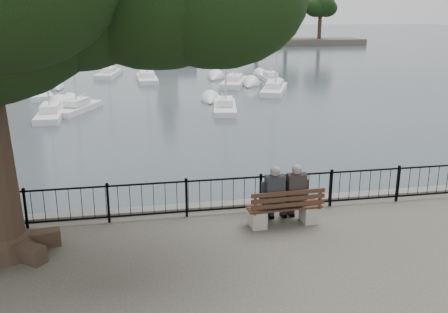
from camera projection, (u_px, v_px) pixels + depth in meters
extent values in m
cube|color=#5B5951|center=(221.00, 223.00, 13.97)|extent=(200.00, 0.40, 1.20)
plane|color=#2B353B|center=(139.00, 39.00, 108.38)|extent=(260.00, 260.00, 0.00)
cube|color=black|center=(224.00, 179.00, 13.08)|extent=(22.00, 0.04, 0.04)
cube|color=black|center=(224.00, 208.00, 13.31)|extent=(22.00, 0.04, 0.04)
cube|color=gray|center=(258.00, 219.00, 12.50)|extent=(0.39, 0.50, 0.44)
cube|color=gray|center=(309.00, 214.00, 12.81)|extent=(0.39, 0.50, 0.44)
cube|color=#321C11|center=(284.00, 207.00, 12.58)|extent=(1.93, 0.62, 0.04)
cube|color=#321C11|center=(288.00, 199.00, 12.23)|extent=(1.91, 0.14, 0.42)
cube|color=black|center=(273.00, 203.00, 12.49)|extent=(0.40, 0.34, 0.25)
cube|color=black|center=(275.00, 189.00, 12.27)|extent=(0.48, 0.28, 0.64)
sphere|color=tan|center=(275.00, 171.00, 12.18)|extent=(0.24, 0.24, 0.24)
ellipsoid|color=gray|center=(275.00, 170.00, 12.15)|extent=(0.25, 0.25, 0.22)
cube|color=black|center=(269.00, 212.00, 12.88)|extent=(0.36, 0.48, 0.48)
cube|color=black|center=(294.00, 201.00, 12.62)|extent=(0.40, 0.34, 0.25)
cube|color=black|center=(296.00, 187.00, 12.39)|extent=(0.48, 0.28, 0.64)
sphere|color=tan|center=(297.00, 170.00, 12.31)|extent=(0.24, 0.24, 0.24)
ellipsoid|color=gray|center=(297.00, 169.00, 12.27)|extent=(0.25, 0.25, 0.22)
cube|color=black|center=(289.00, 210.00, 13.01)|extent=(0.36, 0.48, 0.48)
cone|color=black|center=(3.00, 242.00, 11.18)|extent=(1.61, 1.61, 0.47)
cube|color=#5B5951|center=(9.00, 54.00, 66.38)|extent=(10.65, 10.65, 1.40)
cube|color=#5B5951|center=(166.00, 60.00, 58.60)|extent=(6.33, 6.33, 1.40)
cube|color=gray|center=(166.00, 37.00, 57.86)|extent=(2.32, 2.74, 4.22)
cube|color=#5B5951|center=(165.00, 17.00, 57.22)|extent=(2.74, 3.16, 0.30)
cube|color=gray|center=(165.00, 9.00, 57.27)|extent=(1.37, 2.32, 1.48)
cube|color=gray|center=(165.00, 2.00, 56.06)|extent=(1.58, 1.05, 1.69)
cube|color=white|center=(51.00, 116.00, 30.11)|extent=(1.44, 5.01, 0.56)
cube|color=white|center=(50.00, 107.00, 29.97)|extent=(1.04, 2.05, 0.42)
cylinder|color=silver|center=(42.00, 34.00, 28.48)|extent=(0.11, 0.11, 9.02)
cube|color=white|center=(78.00, 110.00, 31.86)|extent=(3.00, 4.76, 0.51)
cube|color=white|center=(77.00, 102.00, 31.72)|extent=(1.61, 2.10, 0.39)
cylinder|color=silver|center=(70.00, 23.00, 30.09)|extent=(0.10, 0.10, 10.19)
cube|color=white|center=(225.00, 109.00, 32.07)|extent=(2.22, 5.14, 0.55)
cube|color=white|center=(225.00, 101.00, 31.93)|extent=(1.35, 2.17, 0.41)
cylinder|color=silver|center=(226.00, 24.00, 30.30)|extent=(0.11, 0.11, 10.03)
cube|color=white|center=(274.00, 91.00, 39.14)|extent=(3.61, 5.87, 0.63)
cube|color=white|center=(274.00, 85.00, 39.00)|extent=(1.95, 2.59, 0.47)
cylinder|color=silver|center=(277.00, 29.00, 37.50)|extent=(0.13, 0.13, 8.86)
cube|color=white|center=(39.00, 95.00, 37.26)|extent=(2.91, 5.62, 0.60)
cube|color=white|center=(38.00, 89.00, 37.12)|extent=(1.66, 2.42, 0.45)
cylinder|color=silver|center=(29.00, 13.00, 35.29)|extent=(0.12, 0.12, 11.27)
cube|color=white|center=(147.00, 80.00, 45.29)|extent=(1.81, 6.02, 0.66)
cube|color=white|center=(147.00, 74.00, 45.15)|extent=(1.28, 2.46, 0.50)
cylinder|color=silver|center=(144.00, 10.00, 43.24)|extent=(0.13, 0.13, 11.68)
cube|color=white|center=(234.00, 84.00, 43.11)|extent=(3.60, 6.15, 0.66)
cube|color=white|center=(234.00, 78.00, 42.96)|extent=(1.97, 2.69, 0.50)
cylinder|color=silver|center=(235.00, 16.00, 41.20)|extent=(0.13, 0.13, 10.68)
cube|color=white|center=(109.00, 75.00, 48.59)|extent=(2.58, 6.09, 0.66)
cube|color=white|center=(109.00, 70.00, 48.45)|extent=(1.58, 2.57, 0.49)
cylinder|color=silver|center=(104.00, 4.00, 46.40)|extent=(0.13, 0.13, 12.72)
cube|color=white|center=(270.00, 79.00, 45.61)|extent=(1.55, 4.90, 0.54)
cube|color=white|center=(271.00, 74.00, 45.47)|extent=(1.07, 2.01, 0.40)
cylinder|color=silver|center=(273.00, 29.00, 44.09)|extent=(0.11, 0.11, 8.39)
cube|color=#403C33|center=(280.00, 42.00, 90.97)|extent=(30.00, 8.00, 1.20)
cylinder|color=black|center=(257.00, 29.00, 87.49)|extent=(0.70, 0.70, 4.00)
ellipsoid|color=black|center=(257.00, 5.00, 86.36)|extent=(5.20, 5.20, 4.16)
cylinder|color=black|center=(286.00, 28.00, 90.43)|extent=(0.70, 0.70, 4.00)
ellipsoid|color=black|center=(287.00, 5.00, 89.30)|extent=(5.20, 5.20, 4.16)
cylinder|color=black|center=(320.00, 28.00, 90.55)|extent=(0.70, 0.70, 4.00)
ellipsoid|color=black|center=(321.00, 5.00, 89.42)|extent=(5.20, 5.20, 4.16)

